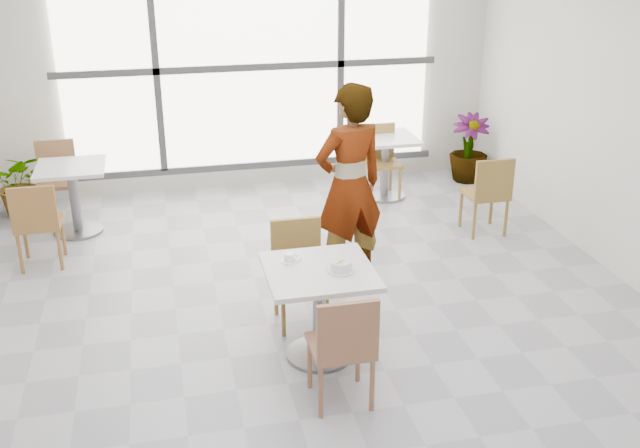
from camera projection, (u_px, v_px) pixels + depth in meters
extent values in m
plane|color=#9E9EA5|center=(312.00, 319.00, 6.30)|extent=(7.00, 7.00, 0.00)
plane|color=silver|center=(250.00, 66.00, 8.87)|extent=(6.00, 0.00, 6.00)
plane|color=silver|center=(524.00, 438.00, 2.57)|extent=(6.00, 0.00, 6.00)
cube|color=white|center=(250.00, 67.00, 8.82)|extent=(4.40, 0.04, 2.40)
cube|color=#3F3F42|center=(251.00, 67.00, 8.79)|extent=(4.60, 0.05, 0.08)
cube|color=#3F3F42|center=(156.00, 71.00, 8.57)|extent=(0.08, 0.05, 2.40)
cube|color=#3F3F42|center=(341.00, 64.00, 9.01)|extent=(0.08, 0.05, 2.40)
cube|color=#3F3F42|center=(254.00, 165.00, 9.26)|extent=(4.60, 0.05, 0.08)
cube|color=silver|center=(319.00, 272.00, 5.50)|extent=(0.80, 0.80, 0.04)
cylinder|color=slate|center=(319.00, 316.00, 5.65)|extent=(0.10, 0.10, 0.71)
cylinder|color=slate|center=(319.00, 354.00, 5.78)|extent=(0.52, 0.52, 0.03)
cube|color=#8E5D42|center=(340.00, 346.00, 5.11)|extent=(0.42, 0.42, 0.04)
cube|color=#8E5D42|center=(348.00, 331.00, 4.85)|extent=(0.42, 0.04, 0.42)
cylinder|color=#8E5D42|center=(358.00, 357.00, 5.39)|extent=(0.04, 0.04, 0.41)
cylinder|color=#8E5D42|center=(372.00, 385.00, 5.07)|extent=(0.04, 0.04, 0.41)
cylinder|color=#8E5D42|center=(310.00, 363.00, 5.32)|extent=(0.04, 0.04, 0.41)
cylinder|color=#8E5D42|center=(321.00, 392.00, 5.00)|extent=(0.04, 0.04, 0.41)
cube|color=olive|center=(301.00, 277.00, 6.09)|extent=(0.42, 0.42, 0.04)
cube|color=olive|center=(296.00, 242.00, 6.17)|extent=(0.42, 0.04, 0.42)
cylinder|color=olive|center=(283.00, 314.00, 5.97)|extent=(0.04, 0.04, 0.41)
cylinder|color=olive|center=(276.00, 293.00, 6.30)|extent=(0.04, 0.04, 0.41)
cylinder|color=olive|center=(327.00, 309.00, 6.05)|extent=(0.04, 0.04, 0.41)
cylinder|color=olive|center=(317.00, 289.00, 6.37)|extent=(0.04, 0.04, 0.41)
cylinder|color=silver|center=(341.00, 270.00, 5.46)|extent=(0.21, 0.21, 0.01)
cylinder|color=silver|center=(341.00, 265.00, 5.45)|extent=(0.16, 0.16, 0.07)
torus|color=silver|center=(341.00, 261.00, 5.44)|extent=(0.16, 0.16, 0.01)
cylinder|color=tan|center=(341.00, 265.00, 5.45)|extent=(0.14, 0.14, 0.05)
cylinder|color=beige|center=(342.00, 260.00, 5.45)|extent=(0.03, 0.03, 0.01)
cylinder|color=beige|center=(340.00, 261.00, 5.44)|extent=(0.03, 0.03, 0.02)
cylinder|color=beige|center=(340.00, 262.00, 5.41)|extent=(0.03, 0.03, 0.02)
cylinder|color=beige|center=(340.00, 260.00, 5.44)|extent=(0.03, 0.03, 0.01)
cylinder|color=beige|center=(342.00, 264.00, 5.40)|extent=(0.03, 0.03, 0.01)
cylinder|color=beige|center=(341.00, 260.00, 5.45)|extent=(0.03, 0.03, 0.02)
cylinder|color=#F6E69F|center=(337.00, 263.00, 5.40)|extent=(0.03, 0.03, 0.02)
cylinder|color=#F8F1A0|center=(341.00, 260.00, 5.44)|extent=(0.03, 0.03, 0.02)
cylinder|color=beige|center=(338.00, 258.00, 5.47)|extent=(0.03, 0.03, 0.01)
cylinder|color=#F6E19F|center=(342.00, 262.00, 5.42)|extent=(0.03, 0.03, 0.02)
cylinder|color=beige|center=(335.00, 260.00, 5.45)|extent=(0.03, 0.03, 0.02)
cylinder|color=#EFE49A|center=(339.00, 260.00, 5.45)|extent=(0.03, 0.03, 0.02)
cylinder|color=beige|center=(338.00, 260.00, 5.46)|extent=(0.03, 0.03, 0.02)
cylinder|color=#F6E79E|center=(338.00, 261.00, 5.42)|extent=(0.03, 0.03, 0.02)
cylinder|color=white|center=(289.00, 261.00, 5.61)|extent=(0.13, 0.13, 0.01)
cylinder|color=white|center=(289.00, 257.00, 5.60)|extent=(0.08, 0.08, 0.06)
torus|color=white|center=(295.00, 256.00, 5.61)|extent=(0.05, 0.01, 0.05)
cylinder|color=black|center=(289.00, 254.00, 5.59)|extent=(0.07, 0.07, 0.00)
cube|color=silver|center=(296.00, 261.00, 5.60)|extent=(0.09, 0.05, 0.00)
sphere|color=silver|center=(300.00, 259.00, 5.62)|extent=(0.02, 0.02, 0.02)
imported|color=black|center=(349.00, 186.00, 6.63)|extent=(0.78, 0.61, 1.87)
cube|color=silver|center=(70.00, 168.00, 7.75)|extent=(0.70, 0.70, 0.04)
cylinder|color=slate|center=(75.00, 201.00, 7.90)|extent=(0.10, 0.10, 0.71)
cylinder|color=slate|center=(79.00, 231.00, 8.03)|extent=(0.52, 0.52, 0.03)
cube|color=white|center=(386.00, 138.00, 8.77)|extent=(0.70, 0.70, 0.04)
cylinder|color=gray|center=(385.00, 168.00, 8.91)|extent=(0.10, 0.10, 0.71)
cylinder|color=gray|center=(384.00, 195.00, 9.04)|extent=(0.52, 0.52, 0.03)
cube|color=olive|center=(39.00, 223.00, 7.13)|extent=(0.42, 0.42, 0.04)
cube|color=olive|center=(33.00, 208.00, 6.87)|extent=(0.42, 0.04, 0.42)
cylinder|color=olive|center=(63.00, 236.00, 7.42)|extent=(0.04, 0.04, 0.41)
cylinder|color=olive|center=(60.00, 251.00, 7.10)|extent=(0.04, 0.04, 0.41)
cylinder|color=olive|center=(25.00, 239.00, 7.35)|extent=(0.04, 0.04, 0.41)
cylinder|color=olive|center=(20.00, 254.00, 7.02)|extent=(0.04, 0.04, 0.41)
cube|color=#936642|center=(57.00, 183.00, 8.21)|extent=(0.42, 0.42, 0.04)
cube|color=#936642|center=(56.00, 158.00, 8.29)|extent=(0.42, 0.04, 0.42)
cylinder|color=#936642|center=(41.00, 209.00, 8.10)|extent=(0.04, 0.04, 0.41)
cylinder|color=#936642|center=(45.00, 198.00, 8.42)|extent=(0.04, 0.04, 0.41)
cylinder|color=#936642|center=(75.00, 206.00, 8.17)|extent=(0.04, 0.04, 0.41)
cylinder|color=#936642|center=(78.00, 195.00, 8.49)|extent=(0.04, 0.04, 0.41)
cube|color=olive|center=(485.00, 194.00, 7.88)|extent=(0.42, 0.42, 0.04)
cube|color=olive|center=(494.00, 179.00, 7.62)|extent=(0.42, 0.04, 0.42)
cylinder|color=olive|center=(491.00, 206.00, 8.17)|extent=(0.04, 0.04, 0.41)
cylinder|color=olive|center=(506.00, 218.00, 7.84)|extent=(0.04, 0.04, 0.41)
cylinder|color=olive|center=(461.00, 209.00, 8.09)|extent=(0.04, 0.04, 0.41)
cylinder|color=olive|center=(474.00, 221.00, 7.77)|extent=(0.04, 0.04, 0.41)
cube|color=#A27D3D|center=(381.00, 164.00, 8.84)|extent=(0.42, 0.42, 0.04)
cube|color=#A27D3D|center=(377.00, 141.00, 8.93)|extent=(0.42, 0.04, 0.42)
cylinder|color=#A27D3D|center=(371.00, 187.00, 8.73)|extent=(0.04, 0.04, 0.41)
cylinder|color=#A27D3D|center=(362.00, 178.00, 9.06)|extent=(0.04, 0.04, 0.41)
cylinder|color=#A27D3D|center=(400.00, 185.00, 8.81)|extent=(0.04, 0.04, 0.41)
cylinder|color=#A27D3D|center=(391.00, 176.00, 9.13)|extent=(0.04, 0.04, 0.41)
imported|color=#428A3D|center=(21.00, 183.00, 8.38)|extent=(0.72, 0.65, 0.74)
imported|color=#4D703F|center=(469.00, 148.00, 9.42)|extent=(0.59, 0.59, 0.86)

